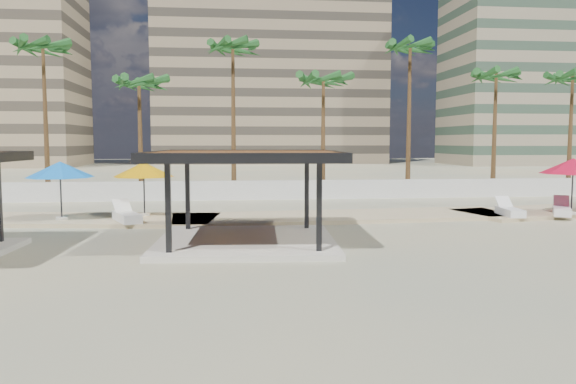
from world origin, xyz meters
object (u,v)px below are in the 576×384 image
umbrella_c (573,166)px  lounger_a (127,216)px  umbrella_a (60,170)px  lounger_b (510,211)px  lounger_d (562,210)px  pavilion_central (246,189)px

umbrella_c → lounger_a: (-20.64, 0.05, -2.08)m
umbrella_a → umbrella_c: bearing=-2.0°
umbrella_c → lounger_b: (-3.06, 0.05, -2.10)m
umbrella_c → lounger_d: 2.14m
umbrella_a → pavilion_central: bearing=-36.2°
umbrella_a → lounger_a: (2.95, -0.79, -2.01)m
pavilion_central → umbrella_c: size_ratio=1.89×
umbrella_c → lounger_d: bearing=174.4°
pavilion_central → lounger_b: size_ratio=3.10×
pavilion_central → umbrella_c: bearing=21.2°
umbrella_c → lounger_b: umbrella_c is taller
pavilion_central → umbrella_c: pavilion_central is taller
lounger_a → lounger_b: size_ratio=1.10×
umbrella_a → lounger_d: size_ratio=1.68×
lounger_a → lounger_d: 20.18m
umbrella_c → lounger_a: bearing=179.9°
pavilion_central → lounger_b: 13.62m
lounger_b → lounger_d: (2.61, -0.00, 0.01)m
umbrella_a → lounger_d: bearing=-2.0°
pavilion_central → lounger_d: (15.17, 5.03, -1.59)m
lounger_b → umbrella_a: bearing=94.5°
umbrella_a → lounger_b: bearing=-2.2°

